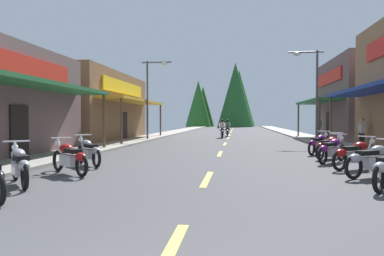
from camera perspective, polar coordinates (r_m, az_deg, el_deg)
The scene contains 21 objects.
ground at distance 29.81m, azimuth 5.95°, elevation -1.65°, with size 10.71×85.81×0.10m, color #424244.
sidewalk_left at distance 30.67m, azimuth -6.28°, elevation -1.36°, with size 2.28×85.81×0.12m, color gray.
sidewalk_right at distance 30.33m, azimuth 18.31°, elevation -1.46°, with size 2.28×85.81×0.12m, color #9E9991.
centerline_dashes at distance 33.81m, azimuth 6.13°, elevation -1.19°, with size 0.16×61.41×0.01m.
storefront_left_far at distance 28.18m, azimuth -19.37°, elevation 3.27°, with size 10.46×12.12×4.98m.
storefront_right_far at distance 29.16m, azimuth 27.43°, elevation 4.11°, with size 8.03×9.16×5.99m.
streetlamp_left at distance 25.70m, azimuth -6.54°, elevation 6.47°, with size 2.18×0.30×5.79m.
streetlamp_right at distance 23.50m, azimuth 18.91°, elevation 7.05°, with size 2.18×0.30×5.91m.
motorcycle_parked_right_1 at distance 10.59m, azimuth 27.43°, elevation -4.58°, with size 1.86×1.24×1.04m.
motorcycle_parked_right_2 at distance 11.99m, azimuth 25.17°, elevation -3.86°, with size 1.80×1.32×1.04m.
motorcycle_parked_right_3 at distance 13.46m, azimuth 21.91°, elevation -3.26°, with size 1.42×1.73×1.04m.
motorcycle_parked_right_4 at distance 14.84m, azimuth 21.54°, elevation -2.82°, with size 1.49×1.67×1.04m.
motorcycle_parked_right_5 at distance 16.52m, azimuth 20.01°, elevation -2.38°, with size 1.33×1.80×1.04m.
motorcycle_parked_left_1 at distance 9.28m, azimuth -26.32°, elevation -5.40°, with size 1.49×1.67×1.04m.
motorcycle_parked_left_2 at distance 10.55m, azimuth -19.37°, elevation -4.51°, with size 1.74×1.40×1.04m.
motorcycle_parked_left_3 at distance 12.33m, azimuth -16.54°, elevation -3.64°, with size 1.55×1.62×1.04m.
rider_cruising_lead at distance 29.08m, azimuth 4.95°, elevation -0.34°, with size 0.61×2.14×1.57m.
rider_cruising_trailing at distance 31.04m, azimuth 5.80°, elevation -0.23°, with size 0.60×2.14×1.57m.
pedestrian_by_shop at distance 20.21m, azimuth 26.00°, elevation -0.46°, with size 0.37×0.54×1.63m.
pedestrian_browsing at distance 29.06m, azimuth 19.99°, elevation 0.24°, with size 0.42×0.49×1.71m.
treeline_backdrop at distance 74.09m, azimuth 6.18°, elevation 4.88°, with size 14.23×13.25×12.88m.
Camera 1 is at (0.79, -1.85, 1.58)m, focal length 32.64 mm.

